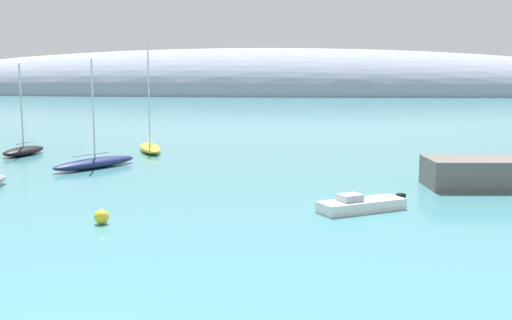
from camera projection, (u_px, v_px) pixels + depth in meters
The scene contains 6 objects.
distant_ridge at pixel (254, 94), 217.46m from camera, with size 295.05×51.53×32.32m, color #8E99AD.
sailboat_navy_near_shore at pixel (95, 162), 50.97m from camera, with size 5.78×7.98×8.97m.
sailboat_black_outer_mooring at pixel (24, 150), 58.85m from camera, with size 2.98×5.88×8.71m.
sailboat_yellow_end_of_line at pixel (150, 147), 61.03m from camera, with size 4.43×7.13×10.66m.
motorboat_white_foreground at pixel (361, 205), 35.23m from camera, with size 5.34×4.17×1.04m.
mooring_buoy_yellow at pixel (102, 217), 32.17m from camera, with size 0.78×0.78×0.78m, color yellow.
Camera 1 is at (7.85, -14.79, 7.92)m, focal length 43.14 mm.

